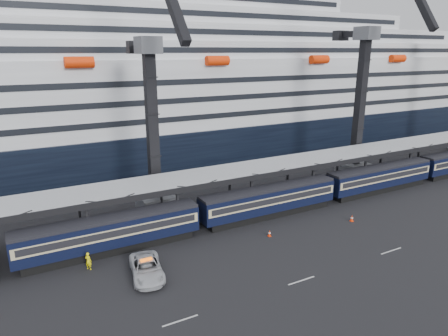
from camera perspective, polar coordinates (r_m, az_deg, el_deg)
The scene contains 10 objects.
ground at distance 50.25m, azimuth 20.70°, elevation -8.62°, with size 260.00×260.00×0.00m, color black.
train at distance 53.03m, azimuth 9.49°, elevation -3.85°, with size 133.05×3.00×4.05m.
canopy at distance 57.88m, azimuth 10.88°, elevation 0.96°, with size 130.00×6.25×5.53m.
cruise_ship at distance 83.00m, azimuth -3.66°, elevation 10.80°, with size 214.09×28.84×34.00m.
crane_dark_near at distance 50.84m, azimuth -10.11°, elevation 6.61°, with size 4.50×17.75×35.08m.
crane_dark_mid at distance 69.18m, azimuth 19.20°, elevation 9.69°, with size 4.50×18.24×39.64m.
pickup_truck at distance 39.03m, azimuth -10.99°, elevation -13.90°, with size 2.79×6.05×1.68m, color #B6B9BE.
worker at distance 41.54m, azimuth -18.81°, elevation -12.47°, with size 0.65×0.43×1.79m, color #FFF00D.
traffic_cone_c at distance 46.36m, azimuth 6.51°, elevation -9.23°, with size 0.38×0.38×0.76m.
traffic_cone_d at distance 52.33m, azimuth 17.80°, elevation -6.82°, with size 0.43×0.43×0.85m.
Camera 1 is at (-35.61, -29.06, 20.31)m, focal length 32.00 mm.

